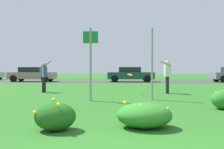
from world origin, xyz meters
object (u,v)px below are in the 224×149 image
object	(u,v)px
sign_post_by_roadside	(152,64)
car_tan_center_left	(32,74)
sign_post_near_path	(91,57)
frisbee_orange	(130,75)
person_thrower_blue_shirt	(44,74)
person_catcher_white_shirt	(167,74)
car_dark_green_center_right	(130,74)

from	to	relation	value
sign_post_by_roadside	car_tan_center_left	xyz separation A→B (m)	(-10.28, 14.15, -0.66)
sign_post_near_path	frisbee_orange	world-z (taller)	sign_post_near_path
sign_post_near_path	person_thrower_blue_shirt	distance (m)	4.42
sign_post_by_roadside	frisbee_orange	size ratio (longest dim) A/B	10.55
person_catcher_white_shirt	frisbee_orange	xyz separation A→B (m)	(-1.85, -0.06, -0.05)
car_tan_center_left	car_dark_green_center_right	world-z (taller)	same
sign_post_by_roadside	car_tan_center_left	bearing A→B (deg)	125.98
sign_post_by_roadside	car_dark_green_center_right	size ratio (longest dim) A/B	0.62
person_catcher_white_shirt	car_tan_center_left	xyz separation A→B (m)	(-11.33, 11.62, -0.24)
person_catcher_white_shirt	frisbee_orange	bearing A→B (deg)	-178.20
sign_post_by_roadside	car_dark_green_center_right	xyz separation A→B (m)	(-0.40, 14.15, -0.66)
car_tan_center_left	person_thrower_blue_shirt	bearing A→B (deg)	-66.00
person_thrower_blue_shirt	car_dark_green_center_right	size ratio (longest dim) A/B	0.37
sign_post_near_path	sign_post_by_roadside	xyz separation A→B (m)	(2.34, 0.44, -0.25)
frisbee_orange	person_thrower_blue_shirt	bearing A→B (deg)	175.48
car_tan_center_left	person_catcher_white_shirt	bearing A→B (deg)	-45.71
sign_post_by_roadside	frisbee_orange	world-z (taller)	sign_post_by_roadside
person_thrower_blue_shirt	frisbee_orange	xyz separation A→B (m)	(4.44, -0.35, -0.02)
sign_post_near_path	car_tan_center_left	distance (m)	16.64
frisbee_orange	sign_post_by_roadside	bearing A→B (deg)	-72.32
person_catcher_white_shirt	frisbee_orange	distance (m)	1.85
sign_post_by_roadside	person_thrower_blue_shirt	world-z (taller)	sign_post_by_roadside
person_catcher_white_shirt	car_tan_center_left	bearing A→B (deg)	134.29
sign_post_near_path	person_thrower_blue_shirt	size ratio (longest dim) A/B	1.62
car_tan_center_left	car_dark_green_center_right	size ratio (longest dim) A/B	1.00
person_thrower_blue_shirt	car_dark_green_center_right	world-z (taller)	person_thrower_blue_shirt
sign_post_near_path	person_catcher_white_shirt	world-z (taller)	sign_post_near_path
sign_post_near_path	sign_post_by_roadside	bearing A→B (deg)	10.66
car_dark_green_center_right	frisbee_orange	bearing A→B (deg)	-91.90
sign_post_near_path	sign_post_by_roadside	distance (m)	2.40
person_catcher_white_shirt	person_thrower_blue_shirt	bearing A→B (deg)	177.33
frisbee_orange	car_dark_green_center_right	xyz separation A→B (m)	(0.39, 11.68, -0.19)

